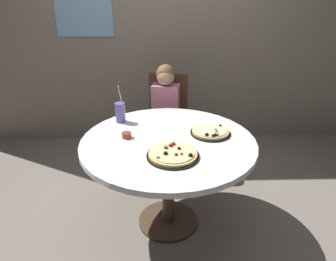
# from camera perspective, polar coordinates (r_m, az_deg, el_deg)

# --- Properties ---
(ground_plane) EXTENTS (8.00, 8.00, 0.00)m
(ground_plane) POSITION_cam_1_polar(r_m,az_deg,el_deg) (2.61, 0.03, -16.58)
(ground_plane) COLOR slate
(wall_with_window) EXTENTS (5.20, 0.14, 2.90)m
(wall_with_window) POSITION_cam_1_polar(r_m,az_deg,el_deg) (3.59, -0.81, 20.59)
(wall_with_window) COLOR gray
(wall_with_window) RESTS_ON ground_plane
(dining_table) EXTENTS (1.25, 1.25, 0.75)m
(dining_table) POSITION_cam_1_polar(r_m,az_deg,el_deg) (2.23, 0.04, -3.88)
(dining_table) COLOR white
(dining_table) RESTS_ON ground_plane
(chair_wooden) EXTENTS (0.47, 0.47, 0.95)m
(chair_wooden) POSITION_cam_1_polar(r_m,az_deg,el_deg) (3.18, -0.17, 2.87)
(chair_wooden) COLOR brown
(chair_wooden) RESTS_ON ground_plane
(diner_child) EXTENTS (0.32, 0.43, 1.08)m
(diner_child) POSITION_cam_1_polar(r_m,az_deg,el_deg) (3.03, -0.65, 0.76)
(diner_child) COLOR #3F4766
(diner_child) RESTS_ON ground_plane
(pizza_veggie) EXTENTS (0.34, 0.34, 0.05)m
(pizza_veggie) POSITION_cam_1_polar(r_m,az_deg,el_deg) (1.97, 0.92, -4.46)
(pizza_veggie) COLOR black
(pizza_veggie) RESTS_ON dining_table
(pizza_cheese) EXTENTS (0.30, 0.30, 0.05)m
(pizza_cheese) POSITION_cam_1_polar(r_m,az_deg,el_deg) (2.29, 7.96, -0.24)
(pizza_cheese) COLOR black
(pizza_cheese) RESTS_ON dining_table
(soda_cup) EXTENTS (0.08, 0.08, 0.31)m
(soda_cup) POSITION_cam_1_polar(r_m,az_deg,el_deg) (2.48, -8.90, 3.37)
(soda_cup) COLOR #6659A5
(soda_cup) RESTS_ON dining_table
(sauce_bowl) EXTENTS (0.07, 0.07, 0.04)m
(sauce_bowl) POSITION_cam_1_polar(r_m,az_deg,el_deg) (2.23, -7.74, -0.87)
(sauce_bowl) COLOR brown
(sauce_bowl) RESTS_ON dining_table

